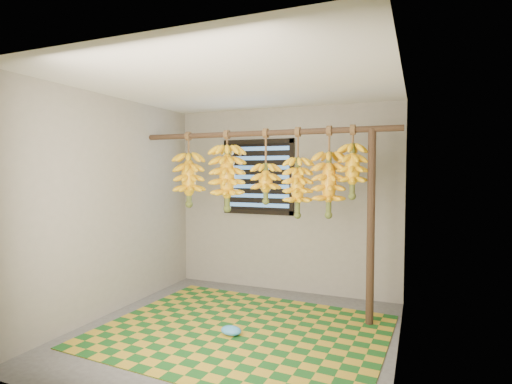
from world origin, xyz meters
The scene contains 16 objects.
floor centered at (0.00, 0.00, -0.01)m, with size 3.00×3.00×0.01m, color #4C4C4C.
ceiling centered at (0.00, 0.00, 2.40)m, with size 3.00×3.00×0.01m, color silver.
wall_back centered at (0.00, 1.50, 1.20)m, with size 3.00×0.01×2.40m, color gray.
wall_left centered at (-1.50, 0.00, 1.20)m, with size 0.01×3.00×2.40m, color gray.
wall_right centered at (1.50, 0.00, 1.20)m, with size 0.01×3.00×2.40m, color gray.
window centered at (-0.35, 1.48, 1.50)m, with size 1.00×0.04×1.00m.
hanging_pole centered at (0.00, 0.70, 2.00)m, with size 0.06×0.06×3.00m, color #442E1E.
support_post centered at (1.20, 0.70, 1.00)m, with size 0.08×0.08×2.00m, color #442E1E.
woven_mat centered at (0.06, 0.04, 0.01)m, with size 2.70×2.16×0.01m, color #18521A.
plastic_bag centered at (0.01, -0.10, 0.05)m, with size 0.21×0.15×0.09m, color #398ED4.
banana_bunch_a centered at (-0.94, 0.70, 1.48)m, with size 0.35×0.35×0.89m.
banana_bunch_b centered at (-0.42, 0.70, 1.50)m, with size 0.39×0.39×0.93m.
banana_bunch_c centered at (0.06, 0.70, 1.44)m, with size 0.31×0.31×0.83m.
banana_bunch_d centered at (0.43, 0.70, 1.40)m, with size 0.32×0.32×0.97m.
banana_bunch_e centered at (0.77, 0.70, 1.44)m, with size 0.34×0.34×0.96m.
banana_bunch_f centered at (1.01, 0.70, 1.58)m, with size 0.28×0.28×0.75m.
Camera 1 is at (1.65, -3.47, 1.58)m, focal length 28.00 mm.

